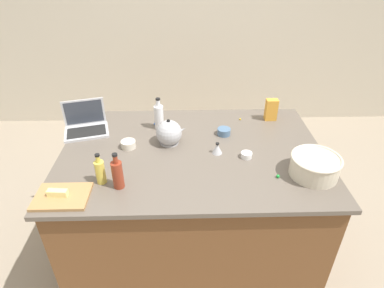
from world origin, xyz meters
TOP-DOWN VIEW (x-y plane):
  - ground_plane at (0.00, 0.00)m, footprint 12.00×12.00m
  - wall_back at (0.00, 2.19)m, footprint 8.00×0.10m
  - island_counter at (0.00, 0.00)m, footprint 1.76×1.20m
  - laptop at (-0.78, 0.29)m, footprint 0.36×0.30m
  - mixing_bowl_large at (0.72, -0.29)m, footprint 0.30×0.30m
  - bottle_oil at (-0.54, -0.32)m, footprint 0.06×0.06m
  - bottle_soy at (-0.43, -0.37)m, footprint 0.06×0.06m
  - bottle_vinegar at (-0.24, 0.31)m, footprint 0.07×0.07m
  - kettle at (-0.16, 0.10)m, footprint 0.21×0.18m
  - cutting_board at (-0.73, -0.45)m, footprint 0.30×0.22m
  - butter_stick_left at (-0.75, -0.45)m, footprint 0.11×0.04m
  - ramekin_small at (-0.43, 0.05)m, footprint 0.10×0.10m
  - ramekin_medium at (0.24, 0.20)m, footprint 0.10×0.10m
  - ramekin_wide at (0.35, -0.09)m, footprint 0.07×0.07m
  - kitchen_timer at (0.17, -0.04)m, footprint 0.07×0.07m
  - candy_bag at (0.63, 0.42)m, footprint 0.09×0.06m
  - candy_0 at (0.39, 0.42)m, footprint 0.01×0.01m
  - candy_1 at (-0.28, 0.36)m, footprint 0.02×0.02m
  - candy_2 at (0.51, -0.31)m, footprint 0.02×0.02m
  - candy_3 at (0.34, -0.11)m, footprint 0.02×0.02m

SIDE VIEW (x-z plane):
  - ground_plane at x=0.00m, z-range 0.00..0.00m
  - island_counter at x=0.00m, z-range 0.00..0.90m
  - candy_0 at x=0.39m, z-range 0.90..0.91m
  - candy_3 at x=0.34m, z-range 0.90..0.92m
  - candy_1 at x=-0.28m, z-range 0.90..0.92m
  - cutting_board at x=-0.73m, z-range 0.90..0.92m
  - candy_2 at x=0.51m, z-range 0.90..0.92m
  - ramekin_wide at x=0.35m, z-range 0.90..0.94m
  - ramekin_medium at x=0.24m, z-range 0.90..0.95m
  - ramekin_small at x=-0.43m, z-range 0.90..0.95m
  - kitchen_timer at x=0.17m, z-range 0.90..0.97m
  - butter_stick_left at x=-0.75m, z-range 0.92..0.95m
  - laptop at x=-0.78m, z-range 0.84..1.06m
  - mixing_bowl_large at x=0.72m, z-range 0.90..1.03m
  - bottle_oil at x=-0.54m, z-range 0.88..1.08m
  - kettle at x=-0.16m, z-range 0.88..1.08m
  - candy_bag at x=0.63m, z-range 0.90..1.07m
  - bottle_soy at x=-0.43m, z-range 0.88..1.11m
  - bottle_vinegar at x=-0.24m, z-range 0.88..1.12m
  - wall_back at x=0.00m, z-range 0.00..2.60m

